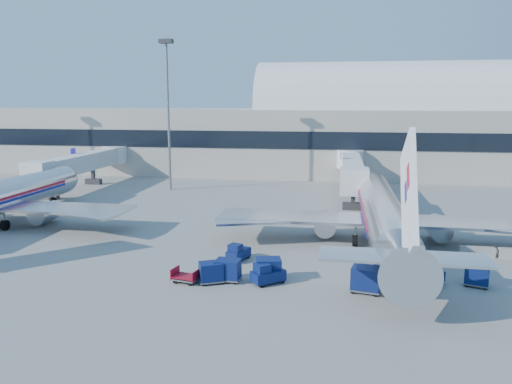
% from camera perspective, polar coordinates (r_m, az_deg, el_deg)
% --- Properties ---
extents(ground, '(260.00, 260.00, 0.00)m').
position_cam_1_polar(ground, '(45.65, 1.97, -7.02)').
color(ground, gray).
rests_on(ground, ground).
extents(terminal, '(170.00, 28.15, 21.00)m').
position_cam_1_polar(terminal, '(101.18, -1.57, 6.92)').
color(terminal, '#B2AA9E').
rests_on(terminal, ground).
extents(airliner_main, '(32.00, 37.26, 12.07)m').
position_cam_1_polar(airliner_main, '(49.10, 14.35, -2.56)').
color(airliner_main, silver).
rests_on(airliner_main, ground).
extents(jetbridge_near, '(4.40, 27.50, 6.25)m').
position_cam_1_polar(jetbridge_near, '(74.67, 10.87, 2.72)').
color(jetbridge_near, silver).
rests_on(jetbridge_near, ground).
extents(jetbridge_mid, '(4.40, 27.50, 6.25)m').
position_cam_1_polar(jetbridge_mid, '(84.66, -18.89, 3.24)').
color(jetbridge_mid, silver).
rests_on(jetbridge_mid, ground).
extents(mast_west, '(2.00, 1.20, 22.60)m').
position_cam_1_polar(mast_west, '(77.54, -10.06, 11.08)').
color(mast_west, slate).
rests_on(mast_west, ground).
extents(barrier_near, '(3.00, 0.55, 0.90)m').
position_cam_1_polar(barrier_near, '(48.71, 23.94, -6.26)').
color(barrier_near, '#9E9E96').
rests_on(barrier_near, ground).
extents(tug_lead, '(2.74, 2.56, 1.64)m').
position_cam_1_polar(tug_lead, '(38.19, 1.26, -9.36)').
color(tug_lead, '#09174A').
rests_on(tug_lead, ground).
extents(tug_right, '(2.55, 2.09, 1.49)m').
position_cam_1_polar(tug_right, '(40.68, 18.94, -8.79)').
color(tug_right, '#09174A').
rests_on(tug_right, ground).
extents(tug_left, '(1.94, 2.64, 1.55)m').
position_cam_1_polar(tug_left, '(43.53, -2.10, -6.92)').
color(tug_left, '#09174A').
rests_on(tug_left, ground).
extents(cart_train_a, '(2.27, 1.93, 1.73)m').
position_cam_1_polar(cart_train_a, '(38.80, 1.46, -8.76)').
color(cart_train_a, '#09174A').
rests_on(cart_train_a, ground).
extents(cart_train_b, '(2.00, 1.56, 1.70)m').
position_cam_1_polar(cart_train_b, '(38.69, -3.22, -8.86)').
color(cart_train_b, '#09174A').
rests_on(cart_train_b, ground).
extents(cart_train_c, '(2.23, 2.02, 1.60)m').
position_cam_1_polar(cart_train_c, '(38.44, -5.17, -9.10)').
color(cart_train_c, '#09174A').
rests_on(cart_train_c, ground).
extents(cart_solo_near, '(2.41, 2.01, 1.88)m').
position_cam_1_polar(cart_solo_near, '(37.34, 12.47, -9.67)').
color(cart_solo_near, '#09174A').
rests_on(cart_solo_near, ground).
extents(cart_solo_far, '(2.07, 1.81, 1.54)m').
position_cam_1_polar(cart_solo_far, '(41.12, 23.94, -8.72)').
color(cart_solo_far, '#09174A').
rests_on(cart_solo_far, ground).
extents(cart_open_red, '(2.20, 1.76, 0.52)m').
position_cam_1_polar(cart_open_red, '(38.91, -8.00, -9.67)').
color(cart_open_red, slate).
rests_on(cart_open_red, ground).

